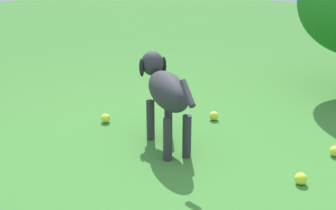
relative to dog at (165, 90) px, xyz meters
The scene contains 6 objects.
ground 0.44m from the dog, 26.30° to the right, with size 14.00×14.00×0.00m, color #38722D.
dog is the anchor object (origin of this frame).
tennis_ball_0 0.96m from the dog, ahead, with size 0.07×0.07×0.07m, color yellow.
tennis_ball_1 0.64m from the dog, 87.37° to the left, with size 0.07×0.07×0.07m, color #D0D13D.
tennis_ball_2 0.66m from the dog, behind, with size 0.07×0.07×0.07m, color yellow.
tennis_ball_3 1.10m from the dog, 28.36° to the left, with size 0.07×0.07×0.07m, color #CCD941.
Camera 1 is at (1.45, -2.02, 1.27)m, focal length 49.09 mm.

